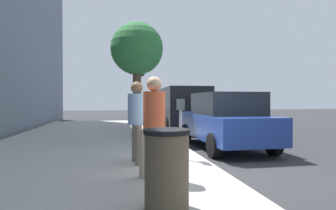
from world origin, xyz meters
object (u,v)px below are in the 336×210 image
object	(u,v)px
trash_bin	(167,169)
traffic_signal	(140,82)
parked_van_far	(181,106)
pedestrian_at_meter	(137,115)
parked_sedan_near	(225,120)
street_tree	(137,50)
parking_meter	(181,116)
pedestrian_bystander	(154,118)

from	to	relation	value
trash_bin	traffic_signal	bearing A→B (deg)	-3.58
parked_van_far	trash_bin	distance (m)	11.31
pedestrian_at_meter	trash_bin	bearing A→B (deg)	-92.28
parked_sedan_near	trash_bin	size ratio (longest dim) A/B	4.36
street_tree	parked_van_far	bearing A→B (deg)	-35.58
parking_meter	parked_sedan_near	bearing A→B (deg)	-43.65
pedestrian_bystander	parked_van_far	xyz separation A→B (m)	(9.51, -2.76, 0.04)
parked_sedan_near	street_tree	bearing A→B (deg)	47.61
parked_van_far	trash_bin	xyz separation A→B (m)	(-10.95, 2.80, -0.60)
trash_bin	parked_sedan_near	bearing A→B (deg)	-29.61
parking_meter	pedestrian_bystander	distance (m)	1.69
pedestrian_bystander	parked_sedan_near	xyz separation A→B (m)	(3.49, -2.76, -0.32)
pedestrian_at_meter	trash_bin	size ratio (longest dim) A/B	1.77
parking_meter	trash_bin	world-z (taller)	parking_meter
pedestrian_bystander	parking_meter	bearing A→B (deg)	-12.33
pedestrian_at_meter	parked_van_far	distance (m)	8.81
parking_meter	parked_van_far	xyz separation A→B (m)	(8.04, -1.93, 0.09)
street_tree	trash_bin	bearing A→B (deg)	178.43
street_tree	traffic_signal	distance (m)	5.18
pedestrian_bystander	traffic_signal	bearing A→B (deg)	13.30
parking_meter	pedestrian_at_meter	world-z (taller)	pedestrian_at_meter
pedestrian_bystander	street_tree	distance (m)	6.29
traffic_signal	parked_sedan_near	bearing A→B (deg)	-164.76
pedestrian_at_meter	trash_bin	xyz separation A→B (m)	(-2.65, -0.17, -0.55)
parking_meter	street_tree	distance (m)	5.01
parking_meter	pedestrian_bystander	size ratio (longest dim) A/B	0.79
pedestrian_at_meter	street_tree	bearing A→B (deg)	79.55
street_tree	traffic_signal	size ratio (longest dim) A/B	1.22
street_tree	trash_bin	distance (m)	7.83
parked_van_far	traffic_signal	world-z (taller)	traffic_signal
trash_bin	pedestrian_at_meter	bearing A→B (deg)	3.64
parked_sedan_near	pedestrian_bystander	bearing A→B (deg)	141.69
parked_sedan_near	trash_bin	bearing A→B (deg)	150.39
pedestrian_bystander	traffic_signal	world-z (taller)	traffic_signal
pedestrian_at_meter	trash_bin	world-z (taller)	pedestrian_at_meter
parking_meter	pedestrian_bystander	bearing A→B (deg)	150.54
parking_meter	trash_bin	xyz separation A→B (m)	(-2.91, 0.87, -0.51)
pedestrian_at_meter	parked_sedan_near	xyz separation A→B (m)	(2.28, -2.97, -0.31)
parking_meter	pedestrian_at_meter	size ratio (longest dim) A/B	0.79
parked_van_far	street_tree	xyz separation A→B (m)	(-3.64, 2.60, 2.20)
pedestrian_bystander	traffic_signal	distance (m)	11.05
pedestrian_at_meter	parked_sedan_near	bearing A→B (deg)	31.57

